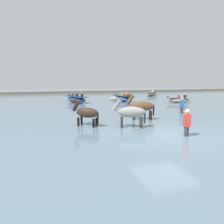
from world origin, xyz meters
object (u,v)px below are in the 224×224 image
Objects in this scene: person_spectator_far at (187,127)px; person_onlooker_right at (182,108)px; boat_mid_outer at (123,98)px; horse_lead_grey at (130,113)px; boat_distant_east at (76,99)px; horse_flank_bay at (141,107)px; horse_trailing_dark_bay at (86,113)px; boat_far_offshore at (152,94)px; boat_near_port at (178,100)px.

person_onlooker_right is at bearing 54.24° from person_spectator_far.
person_onlooker_right is (1.10, -9.51, 0.07)m from boat_mid_outer.
horse_lead_grey reaches higher than boat_mid_outer.
person_spectator_far and person_onlooker_right have the same top height.
boat_mid_outer is at bearing -1.28° from boat_distant_east.
horse_flank_bay is 0.58× the size of boat_mid_outer.
boat_far_offshore is at bearing 52.20° from horse_trailing_dark_bay.
boat_far_offshore is 17.82m from person_onlooker_right.
boat_near_port is at bearing -28.95° from boat_mid_outer.
boat_mid_outer is (-5.61, 3.10, 0.06)m from boat_near_port.
horse_flank_bay is 11.10m from boat_mid_outer.
horse_trailing_dark_bay reaches higher than boat_far_offshore.
boat_mid_outer reaches higher than boat_far_offshore.
boat_far_offshore is at bearing 41.67° from boat_mid_outer.
boat_distant_east reaches higher than boat_far_offshore.
boat_far_offshore is (14.26, 18.38, -0.36)m from horse_trailing_dark_bay.
boat_distant_east is at bearing 103.93° from horse_flank_bay.
horse_trailing_dark_bay is at bearing -119.36° from boat_mid_outer.
boat_near_port is 1.62× the size of person_spectator_far.
horse_lead_grey is 1.08× the size of horse_trailing_dark_bay.
horse_lead_grey is 13.62m from boat_near_port.
boat_far_offshore is (2.23, 10.08, 0.03)m from boat_near_port.
horse_lead_grey is 2.24m from horse_flank_bay.
person_onlooker_right reaches higher than boat_distant_east.
horse_lead_grey reaches higher than person_spectator_far.
person_onlooker_right is (3.68, 5.10, 0.00)m from person_spectator_far.
person_onlooker_right is at bearing -55.44° from boat_distant_east.
person_spectator_far is at bearing -40.04° from horse_trailing_dark_bay.
boat_mid_outer is (2.85, 10.72, -0.45)m from horse_flank_bay.
person_onlooker_right reaches higher than boat_near_port.
person_spectator_far reaches higher than boat_mid_outer.
boat_mid_outer is 1.06× the size of boat_far_offshore.
boat_distant_east is at bearing 85.68° from horse_trailing_dark_bay.
horse_flank_bay is 0.62× the size of boat_far_offshore.
boat_mid_outer reaches higher than boat_near_port.
boat_far_offshore is at bearing 67.76° from person_onlooker_right.
boat_far_offshore is 23.98m from person_spectator_far.
boat_distant_east is at bearing 124.56° from person_onlooker_right.
boat_mid_outer is at bearing 70.84° from horse_lead_grey.
horse_lead_grey is 13.15m from boat_mid_outer.
boat_far_offshore is at bearing 77.52° from boat_near_port.
horse_flank_bay reaches higher than person_onlooker_right.
horse_flank_bay reaches higher than boat_far_offshore.
person_onlooker_right is at bearing 16.93° from horse_flank_bay.
boat_mid_outer is 5.54m from boat_distant_east.
horse_trailing_dark_bay reaches higher than person_spectator_far.
horse_trailing_dark_bay reaches higher than boat_distant_east.
person_spectator_far is at bearing -51.78° from horse_lead_grey.
horse_trailing_dark_bay is at bearing -127.80° from boat_far_offshore.
horse_trailing_dark_bay is 0.90× the size of horse_flank_bay.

